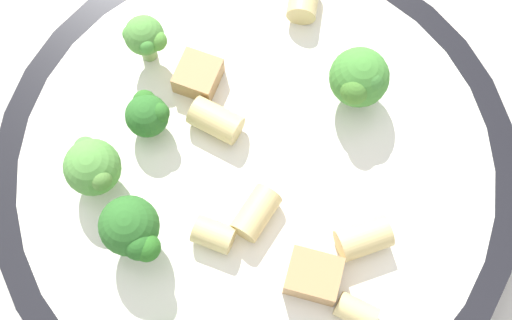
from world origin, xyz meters
The scene contains 15 objects.
ground_plane centered at (0.00, 0.00, 0.00)m, with size 2.00×2.00×0.00m, color beige.
pasta_bowl centered at (0.00, 0.00, 0.02)m, with size 0.30×0.30×0.03m.
broccoli_floret_0 centered at (-0.04, -0.08, 0.05)m, with size 0.03×0.03×0.04m.
broccoli_floret_1 centered at (0.00, 0.07, 0.05)m, with size 0.04×0.03×0.04m.
broccoli_floret_3 centered at (-0.09, -0.02, 0.05)m, with size 0.02×0.02×0.03m.
broccoli_floret_4 centered at (0.00, -0.08, 0.05)m, with size 0.04×0.03×0.04m.
broccoli_floret_5 centered at (-0.05, -0.04, 0.05)m, with size 0.03×0.02×0.03m.
rigatoni_0 centered at (0.02, -0.02, 0.04)m, with size 0.02×0.02×0.03m, color #E0C67F.
rigatoni_1 centered at (0.07, 0.02, 0.04)m, with size 0.02×0.02×0.03m, color #E0C67F.
rigatoni_2 centered at (-0.03, -0.01, 0.04)m, with size 0.02×0.02×0.03m, color #E0C67F.
rigatoni_3 centered at (0.02, -0.04, 0.04)m, with size 0.02×0.02×0.02m, color #E0C67F.
rigatoni_4 centered at (0.10, 0.00, 0.04)m, with size 0.01×0.01×0.02m, color #E0C67F.
rigatoni_5 centered at (-0.07, 0.08, 0.04)m, with size 0.02×0.02×0.02m, color #E0C67F.
chicken_chunk_0 centered at (-0.06, 0.00, 0.04)m, with size 0.02×0.02×0.01m, color tan.
chicken_chunk_1 centered at (0.07, -0.01, 0.04)m, with size 0.03×0.02×0.02m, color tan.
Camera 1 is at (0.11, -0.07, 0.40)m, focal length 50.00 mm.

